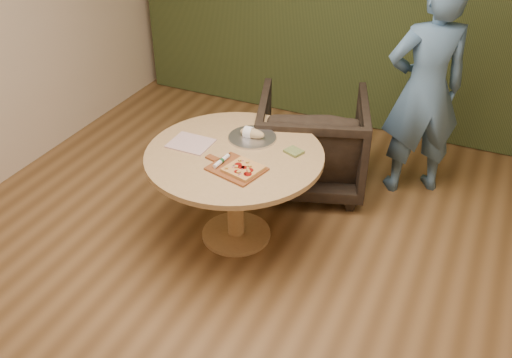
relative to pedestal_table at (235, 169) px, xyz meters
The scene contains 11 objects.
room_shell 1.07m from the pedestal_table, 68.34° to the right, with size 5.04×6.04×2.84m.
pedestal_table is the anchor object (origin of this frame).
pizza_paddle 0.26m from the pedestal_table, 61.51° to the right, with size 0.47×0.36×0.01m.
flatbread_pizza 0.31m from the pedestal_table, 50.23° to the right, with size 0.27×0.27×0.04m.
cutlery_roll 0.25m from the pedestal_table, 92.89° to the right, with size 0.05×0.20×0.03m.
newspaper 0.38m from the pedestal_table, behind, with size 0.30×0.25×0.01m, color white.
serving_tray 0.29m from the pedestal_table, 83.62° to the left, with size 0.36×0.36×0.02m.
bread_roll 0.31m from the pedestal_table, 85.69° to the left, with size 0.19×0.09×0.09m.
green_packet 0.45m from the pedestal_table, 24.86° to the left, with size 0.12×0.10×0.02m, color #56662E.
armchair 0.98m from the pedestal_table, 74.16° to the left, with size 0.89×0.83×0.91m, color black.
person_standing 1.68m from the pedestal_table, 49.34° to the left, with size 0.67×0.44×1.83m, color teal.
Camera 1 is at (1.33, -2.43, 2.83)m, focal length 40.00 mm.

